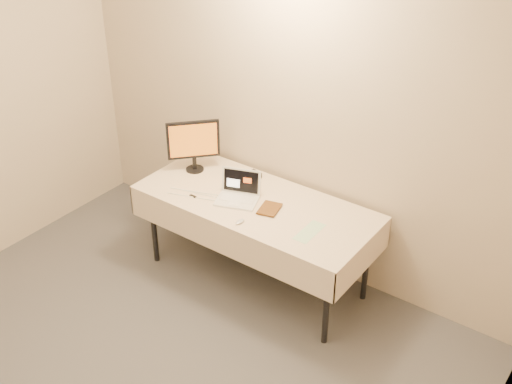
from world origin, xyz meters
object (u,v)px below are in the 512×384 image
Objects in this scene: table at (256,208)px; laptop at (239,193)px; book at (260,197)px; monitor at (193,142)px.

table is 0.18m from laptop.
laptop reaches higher than book.
table is at bearing -55.39° from monitor.
table is 9.65× the size of book.
monitor is at bearing 154.57° from book.
laptop is 1.94× the size of book.
laptop is 0.61m from monitor.
laptop is at bearing -160.84° from table.
book is (0.08, -0.06, 0.16)m from table.
book reaches higher than table.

